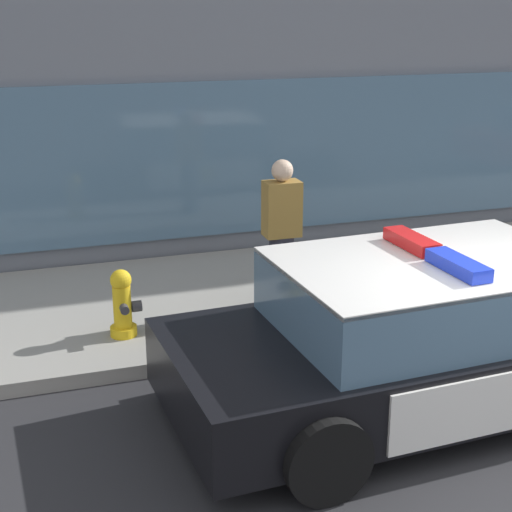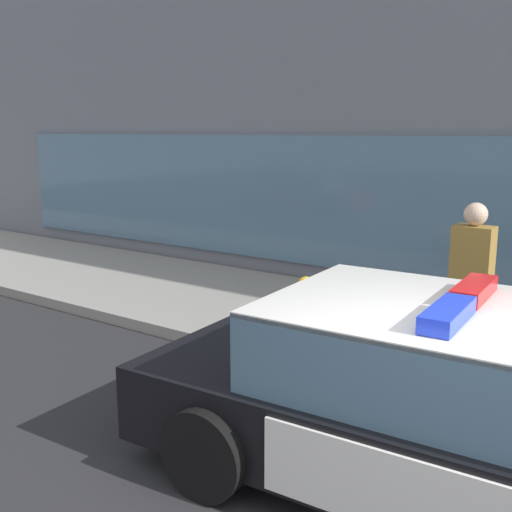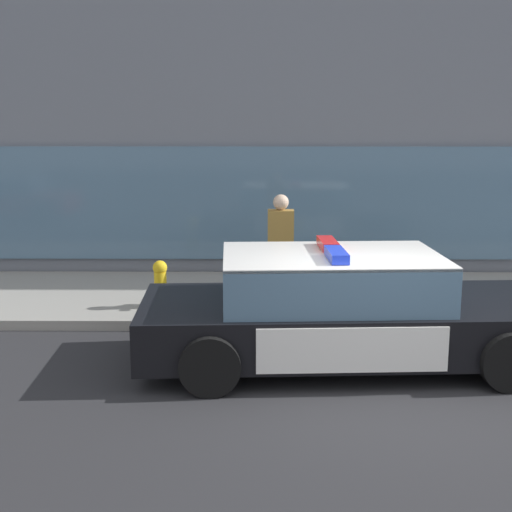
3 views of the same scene
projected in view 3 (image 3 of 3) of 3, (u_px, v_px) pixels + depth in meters
ground at (394, 397)px, 7.37m from camera, size 48.00×48.00×0.00m
sidewalk at (349, 298)px, 11.21m from camera, size 48.00×3.23×0.15m
storefront_building at (286, 59)px, 16.93m from camera, size 25.25×10.16×8.97m
police_cruiser at (342, 310)px, 8.30m from camera, size 5.12×2.36×1.49m
fire_hydrant at (161, 284)px, 10.32m from camera, size 0.34×0.39×0.73m
pedestrian_on_sidewalk at (281, 249)px, 10.44m from camera, size 0.40×0.28×1.71m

